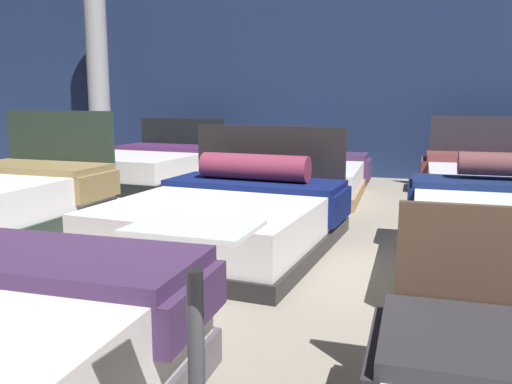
# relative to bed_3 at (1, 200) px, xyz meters

# --- Properties ---
(ground_plane) EXTENTS (18.00, 18.00, 0.02)m
(ground_plane) POSITION_rel_bed_3_xyz_m (2.23, -0.04, -0.27)
(ground_plane) COLOR gray
(showroom_back_wall) EXTENTS (18.00, 0.06, 3.50)m
(showroom_back_wall) POSITION_rel_bed_3_xyz_m (2.23, 4.51, 1.49)
(showroom_back_wall) COLOR navy
(showroom_back_wall) RESTS_ON ground_plane
(bed_3) EXTENTS (1.51, 1.93, 1.08)m
(bed_3) POSITION_rel_bed_3_xyz_m (0.00, 0.00, 0.00)
(bed_3) COLOR #26342B
(bed_3) RESTS_ON ground_plane
(bed_4) EXTENTS (1.72, 2.11, 0.95)m
(bed_4) POSITION_rel_bed_3_xyz_m (2.28, 0.12, -0.02)
(bed_4) COLOR black
(bed_4) RESTS_ON ground_plane
(bed_6) EXTENTS (1.68, 2.11, 0.90)m
(bed_6) POSITION_rel_bed_3_xyz_m (-0.03, 2.78, -0.02)
(bed_6) COLOR black
(bed_6) RESTS_ON ground_plane
(bed_7) EXTENTS (1.74, 2.20, 0.45)m
(bed_7) POSITION_rel_bed_3_xyz_m (2.21, 2.79, -0.07)
(bed_7) COLOR #97754E
(bed_7) RESTS_ON ground_plane
(bed_8) EXTENTS (1.73, 2.19, 0.98)m
(bed_8) POSITION_rel_bed_3_xyz_m (4.54, 2.84, -0.03)
(bed_8) COLOR #2D2B33
(bed_8) RESTS_ON ground_plane
(support_pillar) EXTENTS (0.34, 0.34, 3.50)m
(support_pillar) POSITION_rel_bed_3_xyz_m (-1.41, 3.61, 1.49)
(support_pillar) COLOR #99999E
(support_pillar) RESTS_ON ground_plane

